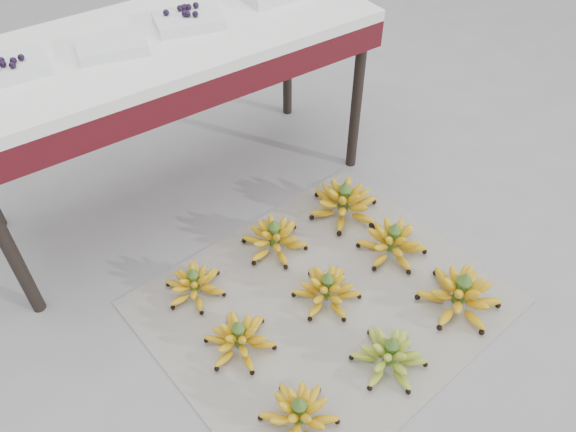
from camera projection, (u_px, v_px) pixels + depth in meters
ground at (310, 315)px, 2.12m from camera, size 60.00×60.00×0.00m
newspaper_mat at (324, 302)px, 2.16m from camera, size 1.35×1.17×0.01m
bunch_front_left at (299, 415)px, 1.78m from camera, size 0.32×0.32×0.15m
bunch_front_center at (389, 355)px, 1.93m from camera, size 0.30×0.30×0.16m
bunch_front_right at (460, 294)px, 2.10m from camera, size 0.36×0.36×0.19m
bunch_mid_left at (240, 338)px, 1.98m from camera, size 0.29×0.29×0.15m
bunch_mid_center at (327, 290)px, 2.13m from camera, size 0.28×0.28×0.16m
bunch_mid_right at (392, 242)px, 2.30m from camera, size 0.28×0.28×0.17m
bunch_back_left at (195, 284)px, 2.16m from camera, size 0.29×0.29×0.14m
bunch_back_center at (274, 238)px, 2.32m from camera, size 0.32×0.32×0.16m
bunch_back_right at (344, 203)px, 2.46m from camera, size 0.40×0.40×0.19m
vendor_table at (163, 56)px, 2.13m from camera, size 1.64×0.66×0.79m
tray_far_left at (10, 67)px, 1.85m from camera, size 0.25×0.19×0.06m
tray_left at (111, 46)px, 1.96m from camera, size 0.27×0.22×0.04m
tray_right at (188, 20)px, 2.10m from camera, size 0.28×0.23×0.06m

